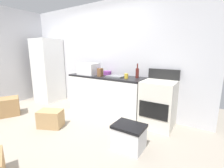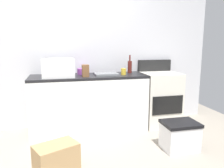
# 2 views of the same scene
# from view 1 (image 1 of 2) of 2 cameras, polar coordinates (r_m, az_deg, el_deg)

# --- Properties ---
(ground_plane) EXTENTS (6.00, 6.00, 0.00)m
(ground_plane) POSITION_cam_1_polar(r_m,az_deg,el_deg) (3.19, -19.74, -15.79)
(ground_plane) COLOR #9E9384
(wall_back) EXTENTS (5.00, 0.10, 2.60)m
(wall_back) POSITION_cam_1_polar(r_m,az_deg,el_deg) (3.96, -2.93, 9.80)
(wall_back) COLOR silver
(wall_back) RESTS_ON ground_plane
(kitchen_counter) EXTENTS (1.80, 0.60, 0.90)m
(kitchen_counter) POSITION_cam_1_polar(r_m,az_deg,el_deg) (3.64, -2.15, -3.97)
(kitchen_counter) COLOR white
(kitchen_counter) RESTS_ON ground_plane
(refrigerator) EXTENTS (0.68, 0.66, 1.80)m
(refrigerator) POSITION_cam_1_polar(r_m,az_deg,el_deg) (4.96, -22.44, 4.69)
(refrigerator) COLOR white
(refrigerator) RESTS_ON ground_plane
(stove_oven) EXTENTS (0.60, 0.61, 1.10)m
(stove_oven) POSITION_cam_1_polar(r_m,az_deg,el_deg) (3.13, 16.69, -6.81)
(stove_oven) COLOR silver
(stove_oven) RESTS_ON ground_plane
(microwave) EXTENTS (0.46, 0.34, 0.27)m
(microwave) POSITION_cam_1_polar(r_m,az_deg,el_deg) (3.74, -8.65, 5.48)
(microwave) COLOR white
(microwave) RESTS_ON kitchen_counter
(sink_basin) EXTENTS (0.36, 0.32, 0.03)m
(sink_basin) POSITION_cam_1_polar(r_m,az_deg,el_deg) (3.38, 1.50, 2.88)
(sink_basin) COLOR slate
(sink_basin) RESTS_ON kitchen_counter
(wine_bottle) EXTENTS (0.07, 0.07, 0.30)m
(wine_bottle) POSITION_cam_1_polar(r_m,az_deg,el_deg) (3.28, 9.28, 4.14)
(wine_bottle) COLOR #591E19
(wine_bottle) RESTS_ON kitchen_counter
(coffee_mug) EXTENTS (0.08, 0.08, 0.10)m
(coffee_mug) POSITION_cam_1_polar(r_m,az_deg,el_deg) (3.19, 5.28, 2.95)
(coffee_mug) COLOR gold
(coffee_mug) RESTS_ON kitchen_counter
(knife_block) EXTENTS (0.10, 0.10, 0.18)m
(knife_block) POSITION_cam_1_polar(r_m,az_deg,el_deg) (3.45, -4.38, 4.31)
(knife_block) COLOR brown
(knife_block) RESTS_ON kitchen_counter
(mixing_bowl) EXTENTS (0.19, 0.19, 0.09)m
(mixing_bowl) POSITION_cam_1_polar(r_m,az_deg,el_deg) (3.69, -1.71, 4.13)
(mixing_bowl) COLOR purple
(mixing_bowl) RESTS_ON kitchen_counter
(cardboard_box_large) EXTENTS (0.52, 0.44, 0.33)m
(cardboard_box_large) POSITION_cam_1_polar(r_m,az_deg,el_deg) (3.30, -21.67, -11.77)
(cardboard_box_large) COLOR tan
(cardboard_box_large) RESTS_ON ground_plane
(cardboard_box_medium) EXTENTS (0.55, 0.57, 0.40)m
(cardboard_box_medium) POSITION_cam_1_polar(r_m,az_deg,el_deg) (4.32, -33.89, -6.92)
(cardboard_box_medium) COLOR #A37A4C
(cardboard_box_medium) RESTS_ON ground_plane
(storage_bin) EXTENTS (0.46, 0.36, 0.38)m
(storage_bin) POSITION_cam_1_polar(r_m,az_deg,el_deg) (2.47, 6.24, -18.65)
(storage_bin) COLOR silver
(storage_bin) RESTS_ON ground_plane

